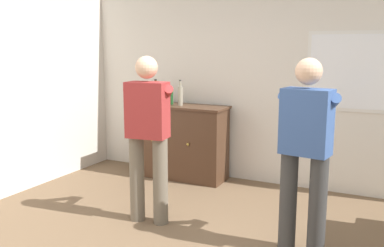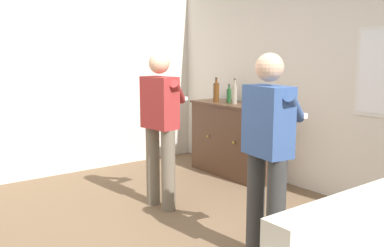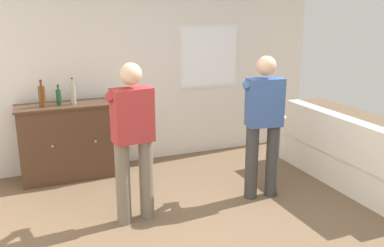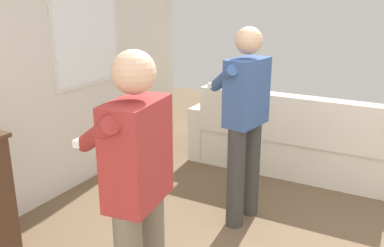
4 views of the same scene
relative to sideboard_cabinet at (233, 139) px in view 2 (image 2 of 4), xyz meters
The scene contains 8 objects.
wall_back_with_window 1.52m from the sideboard_cabinet, 17.02° to the left, with size 5.20×0.15×2.80m.
wall_side_left 2.90m from the sideboard_cabinet, 123.32° to the right, with size 0.12×5.20×2.80m, color silver.
sideboard_cabinet is the anchor object (origin of this frame).
bottle_wine_green 0.61m from the sideboard_cabinet, behind, with size 0.06×0.06×0.26m.
bottle_liquor_amber 0.63m from the sideboard_cabinet, 33.46° to the right, with size 0.06×0.06×0.34m.
bottle_spirits_clear 0.71m from the sideboard_cabinet, behind, with size 0.08×0.08×0.34m.
person_standing_left 1.60m from the sideboard_cabinet, 72.99° to the right, with size 0.55×0.50×1.68m.
person_standing_right 2.50m from the sideboard_cabinet, 36.19° to the right, with size 0.55×0.50×1.68m.
Camera 2 is at (3.10, -1.62, 1.68)m, focal length 40.00 mm.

